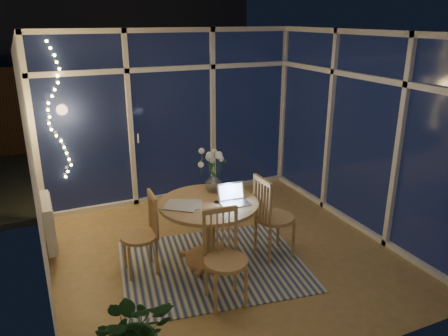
{
  "coord_description": "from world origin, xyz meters",
  "views": [
    {
      "loc": [
        -1.95,
        -4.3,
        2.75
      ],
      "look_at": [
        0.09,
        0.25,
        1.01
      ],
      "focal_mm": 35.0,
      "sensor_mm": 36.0,
      "label": 1
    }
  ],
  "objects_px": {
    "chair_front": "(226,259)",
    "flower_vase": "(214,183)",
    "laptop": "(235,194)",
    "chair_right": "(275,216)",
    "chair_left": "(139,234)",
    "dining_table": "(209,233)"
  },
  "relations": [
    {
      "from": "dining_table",
      "to": "flower_vase",
      "type": "xyz_separation_m",
      "value": [
        0.18,
        0.29,
        0.49
      ]
    },
    {
      "from": "flower_vase",
      "to": "laptop",
      "type": "bearing_deg",
      "value": -82.2
    },
    {
      "from": "dining_table",
      "to": "chair_right",
      "type": "height_order",
      "value": "chair_right"
    },
    {
      "from": "chair_front",
      "to": "flower_vase",
      "type": "bearing_deg",
      "value": 78.92
    },
    {
      "from": "laptop",
      "to": "chair_front",
      "type": "bearing_deg",
      "value": -119.35
    },
    {
      "from": "dining_table",
      "to": "chair_front",
      "type": "distance_m",
      "value": 0.8
    },
    {
      "from": "chair_left",
      "to": "flower_vase",
      "type": "height_order",
      "value": "flower_vase"
    },
    {
      "from": "chair_left",
      "to": "flower_vase",
      "type": "relative_size",
      "value": 4.5
    },
    {
      "from": "dining_table",
      "to": "laptop",
      "type": "bearing_deg",
      "value": -34.09
    },
    {
      "from": "chair_left",
      "to": "chair_front",
      "type": "height_order",
      "value": "chair_front"
    },
    {
      "from": "chair_left",
      "to": "flower_vase",
      "type": "xyz_separation_m",
      "value": [
        0.97,
        0.17,
        0.4
      ]
    },
    {
      "from": "laptop",
      "to": "chair_left",
      "type": "bearing_deg",
      "value": 167.27
    },
    {
      "from": "dining_table",
      "to": "laptop",
      "type": "distance_m",
      "value": 0.58
    },
    {
      "from": "laptop",
      "to": "flower_vase",
      "type": "relative_size",
      "value": 1.49
    },
    {
      "from": "chair_right",
      "to": "laptop",
      "type": "height_order",
      "value": "chair_right"
    },
    {
      "from": "chair_right",
      "to": "chair_front",
      "type": "xyz_separation_m",
      "value": [
        -0.92,
        -0.62,
        -0.02
      ]
    },
    {
      "from": "laptop",
      "to": "chair_right",
      "type": "bearing_deg",
      "value": 3.25
    },
    {
      "from": "chair_left",
      "to": "chair_front",
      "type": "relative_size",
      "value": 0.96
    },
    {
      "from": "dining_table",
      "to": "chair_right",
      "type": "relative_size",
      "value": 1.09
    },
    {
      "from": "chair_left",
      "to": "flower_vase",
      "type": "bearing_deg",
      "value": 101.29
    },
    {
      "from": "chair_front",
      "to": "flower_vase",
      "type": "xyz_separation_m",
      "value": [
        0.33,
        1.07,
        0.38
      ]
    },
    {
      "from": "chair_right",
      "to": "chair_front",
      "type": "height_order",
      "value": "chair_right"
    }
  ]
}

